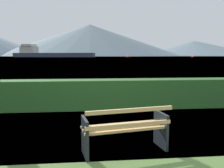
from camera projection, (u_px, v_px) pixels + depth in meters
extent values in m
plane|color=#4C6B33|center=(124.00, 151.00, 4.24)|extent=(1400.00, 1400.00, 0.00)
plane|color=slate|center=(90.00, 57.00, 310.04)|extent=(620.00, 620.00, 0.00)
cube|color=tan|center=(128.00, 130.00, 4.00)|extent=(1.53, 0.35, 0.04)
cube|color=tan|center=(124.00, 127.00, 4.18)|extent=(1.53, 0.35, 0.04)
cube|color=tan|center=(121.00, 124.00, 4.37)|extent=(1.53, 0.35, 0.04)
cube|color=tan|center=(130.00, 125.00, 3.92)|extent=(1.52, 0.33, 0.06)
cube|color=tan|center=(131.00, 110.00, 3.84)|extent=(1.52, 0.33, 0.06)
cube|color=#1E2328|center=(85.00, 137.00, 3.98)|extent=(0.14, 0.51, 0.68)
cube|color=#1E2328|center=(161.00, 130.00, 4.38)|extent=(0.14, 0.51, 0.68)
cube|color=#285B23|center=(109.00, 94.00, 7.60)|extent=(12.77, 0.73, 0.96)
cube|color=#2D384C|center=(53.00, 55.00, 218.85)|extent=(79.26, 34.72, 3.98)
cube|color=beige|center=(29.00, 50.00, 223.39)|extent=(16.75, 14.22, 6.37)
cube|color=beige|center=(29.00, 45.00, 222.87)|extent=(13.00, 14.05, 1.99)
cube|color=#B2332D|center=(129.00, 57.00, 253.87)|extent=(4.23, 9.18, 0.77)
cube|color=silver|center=(129.00, 56.00, 253.77)|extent=(2.62, 3.43, 0.83)
cube|color=#B2332D|center=(193.00, 57.00, 239.36)|extent=(1.91, 4.44, 0.74)
cube|color=beige|center=(193.00, 56.00, 239.27)|extent=(1.17, 1.65, 0.81)
cone|color=slate|center=(90.00, 40.00, 550.12)|extent=(426.53, 426.53, 74.73)
cone|color=slate|center=(194.00, 48.00, 616.38)|extent=(337.17, 337.17, 40.03)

